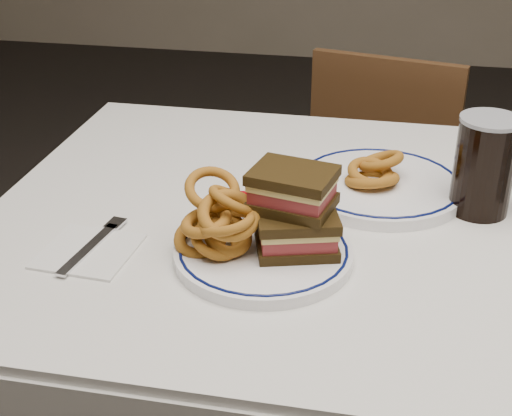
% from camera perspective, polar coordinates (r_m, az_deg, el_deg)
% --- Properties ---
extents(dining_table, '(1.27, 0.87, 0.75)m').
position_cam_1_polar(dining_table, '(1.18, 10.13, -5.45)').
color(dining_table, silver).
rests_on(dining_table, floor).
extents(chair_far, '(0.45, 0.45, 0.81)m').
position_cam_1_polar(chair_far, '(1.98, 10.44, 2.14)').
color(chair_far, '#412A15').
rests_on(chair_far, floor).
extents(main_plate, '(0.25, 0.25, 0.02)m').
position_cam_1_polar(main_plate, '(1.00, 0.60, -3.58)').
color(main_plate, white).
rests_on(main_plate, dining_table).
extents(reuben_sandwich, '(0.14, 0.13, 0.11)m').
position_cam_1_polar(reuben_sandwich, '(0.98, 3.11, -0.18)').
color(reuben_sandwich, black).
rests_on(reuben_sandwich, main_plate).
extents(onion_rings_main, '(0.13, 0.12, 0.12)m').
position_cam_1_polar(onion_rings_main, '(0.98, -2.99, -0.94)').
color(onion_rings_main, brown).
rests_on(onion_rings_main, main_plate).
extents(ketchup_ramekin, '(0.05, 0.05, 0.03)m').
position_cam_1_polar(ketchup_ramekin, '(1.08, -1.20, 0.25)').
color(ketchup_ramekin, silver).
rests_on(ketchup_ramekin, main_plate).
extents(beer_mug, '(0.14, 0.09, 0.16)m').
position_cam_1_polar(beer_mug, '(1.15, 17.96, 3.32)').
color(beer_mug, black).
rests_on(beer_mug, dining_table).
extents(far_plate, '(0.28, 0.28, 0.02)m').
position_cam_1_polar(far_plate, '(1.21, 9.81, 1.84)').
color(far_plate, white).
rests_on(far_plate, dining_table).
extents(onion_rings_far, '(0.10, 0.12, 0.07)m').
position_cam_1_polar(onion_rings_far, '(1.19, 9.43, 2.88)').
color(onion_rings_far, brown).
rests_on(onion_rings_far, far_plate).
extents(napkin_fork, '(0.14, 0.17, 0.01)m').
position_cam_1_polar(napkin_fork, '(1.05, -13.16, -3.26)').
color(napkin_fork, silver).
rests_on(napkin_fork, dining_table).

